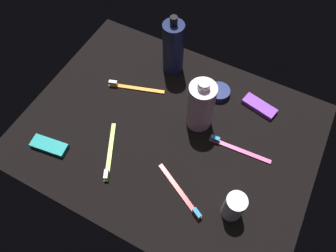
{
  "coord_description": "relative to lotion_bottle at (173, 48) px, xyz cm",
  "views": [
    {
      "loc": [
        -21.29,
        40.77,
        80.43
      ],
      "look_at": [
        0.0,
        0.0,
        3.0
      ],
      "focal_mm": 33.89,
      "sensor_mm": 36.0,
      "label": 1
    }
  ],
  "objects": [
    {
      "name": "deodorant_stick",
      "position": [
        -34.81,
        35.69,
        -4.64
      ],
      "size": [
        5.07,
        5.07,
        9.31
      ],
      "primitive_type": "cylinder",
      "color": "silver",
      "rests_on": "ground_plane"
    },
    {
      "name": "lotion_bottle",
      "position": [
        0.0,
        0.0,
        0.0
      ],
      "size": [
        6.53,
        6.53,
        21.04
      ],
      "color": "#171E46",
      "rests_on": "ground_plane"
    },
    {
      "name": "bodywash_bottle",
      "position": [
        -16.16,
        14.91,
        -0.97
      ],
      "size": [
        7.51,
        7.51,
        18.42
      ],
      "color": "silver",
      "rests_on": "ground_plane"
    },
    {
      "name": "toothbrush_red",
      "position": [
        -21.79,
        37.36,
        -8.69
      ],
      "size": [
        16.47,
        9.49,
        2.1
      ],
      "color": "red",
      "rests_on": "ground_plane"
    },
    {
      "name": "toothbrush_lime",
      "position": [
        1.12,
        36.49,
        -8.69
      ],
      "size": [
        8.98,
        16.7,
        2.1
      ],
      "color": "#8CD133",
      "rests_on": "ground_plane"
    },
    {
      "name": "snack_bar_purple",
      "position": [
        -30.54,
        1.88,
        -8.55
      ],
      "size": [
        11.04,
        6.26,
        1.5
      ],
      "primitive_type": "cube",
      "rotation": [
        0.0,
        0.0,
        -0.23
      ],
      "color": "purple",
      "rests_on": "ground_plane"
    },
    {
      "name": "snack_bar_teal",
      "position": [
        17.59,
        42.2,
        -8.55
      ],
      "size": [
        10.85,
        5.38,
        1.5
      ],
      "primitive_type": "cube",
      "rotation": [
        0.0,
        0.0,
        0.14
      ],
      "color": "teal",
      "rests_on": "ground_plane"
    },
    {
      "name": "toothbrush_pink",
      "position": [
        -29.46,
        18.41,
        -8.69
      ],
      "size": [
        18.04,
        2.18,
        2.1
      ],
      "color": "#E55999",
      "rests_on": "ground_plane"
    },
    {
      "name": "ground_plane",
      "position": [
        -9.75,
        22.1,
        -9.9
      ],
      "size": [
        84.0,
        64.0,
        1.2
      ],
      "primitive_type": "cube",
      "color": "black"
    },
    {
      "name": "toothbrush_orange",
      "position": [
        7.36,
        13.3,
        -8.69
      ],
      "size": [
        17.53,
        6.54,
        2.1
      ],
      "color": "orange",
      "rests_on": "ground_plane"
    },
    {
      "name": "cream_tin_left",
      "position": [
        -17.59,
        2.87,
        -8.23
      ],
      "size": [
        6.83,
        6.83,
        2.14
      ],
      "primitive_type": "cylinder",
      "color": "navy",
      "rests_on": "ground_plane"
    }
  ]
}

